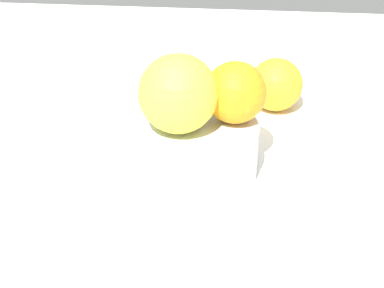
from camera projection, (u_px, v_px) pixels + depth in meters
ground_plane at (192, 179)px, 61.33cm from camera, size 110.00×110.00×2.00cm
fruit_bowl at (192, 150)px, 59.46cm from camera, size 13.51×13.51×5.56cm
orange_in_bowl_0 at (178, 94)px, 55.24cm from camera, size 7.74×7.74×7.74cm
orange_in_bowl_1 at (235, 92)px, 57.25cm from camera, size 6.22×6.22×6.22cm
orange_loose_0 at (276, 85)px, 71.55cm from camera, size 6.58×6.58×6.58cm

